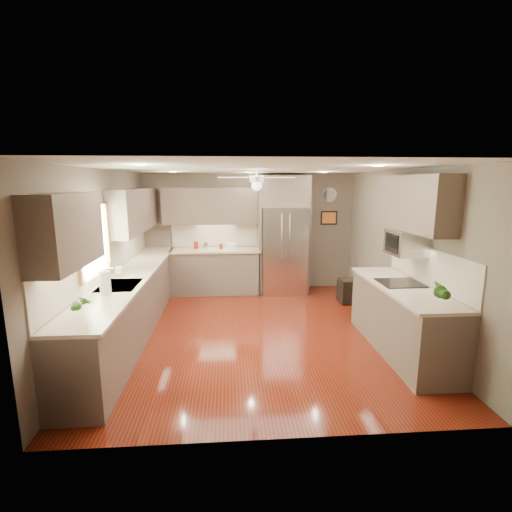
{
  "coord_description": "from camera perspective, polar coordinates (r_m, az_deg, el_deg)",
  "views": [
    {
      "loc": [
        -0.44,
        -5.47,
        2.3
      ],
      "look_at": [
        0.01,
        0.6,
        1.1
      ],
      "focal_mm": 26.0,
      "sensor_mm": 36.0,
      "label": 1
    }
  ],
  "objects": [
    {
      "name": "wall_clock",
      "position": [
        8.25,
        11.27,
        9.24
      ],
      "size": [
        0.3,
        0.03,
        0.3
      ],
      "color": "white",
      "rests_on": "wall_back"
    },
    {
      "name": "sink",
      "position": [
        5.37,
        -20.31,
        -4.54
      ],
      "size": [
        0.5,
        0.7,
        0.32
      ],
      "color": "silver",
      "rests_on": "left_run"
    },
    {
      "name": "floor",
      "position": [
        5.95,
        0.3,
        -11.55
      ],
      "size": [
        5.0,
        5.0,
        0.0
      ],
      "primitive_type": "plane",
      "color": "#471409",
      "rests_on": "ground"
    },
    {
      "name": "canister_d",
      "position": [
        7.77,
        -5.42,
        1.5
      ],
      "size": [
        0.09,
        0.09,
        0.11
      ],
      "primitive_type": "cylinder",
      "rotation": [
        0.0,
        0.0,
        0.38
      ],
      "color": "maroon",
      "rests_on": "back_run"
    },
    {
      "name": "wall_right",
      "position": [
        6.18,
        21.58,
        0.63
      ],
      "size": [
        0.0,
        5.0,
        5.0
      ],
      "primitive_type": "plane",
      "rotation": [
        1.57,
        0.0,
        -1.57
      ],
      "color": "#685A4F",
      "rests_on": "ground"
    },
    {
      "name": "window",
      "position": [
        5.33,
        -23.75,
        2.16
      ],
      "size": [
        0.05,
        1.12,
        0.92
      ],
      "color": "#BFF2B2",
      "rests_on": "wall_left"
    },
    {
      "name": "stool",
      "position": [
        7.44,
        14.05,
        -5.24
      ],
      "size": [
        0.39,
        0.39,
        0.45
      ],
      "color": "black",
      "rests_on": "ground"
    },
    {
      "name": "wall_back",
      "position": [
        8.05,
        -1.1,
        3.69
      ],
      "size": [
        4.5,
        0.0,
        4.5
      ],
      "primitive_type": "plane",
      "rotation": [
        1.57,
        0.0,
        0.0
      ],
      "color": "#685A4F",
      "rests_on": "ground"
    },
    {
      "name": "recessed_lights",
      "position": [
        5.89,
        -0.39,
        13.08
      ],
      "size": [
        2.84,
        3.14,
        0.01
      ],
      "color": "white",
      "rests_on": "ceiling"
    },
    {
      "name": "potted_plant_right",
      "position": [
        4.64,
        26.62,
        -4.83
      ],
      "size": [
        0.2,
        0.17,
        0.34
      ],
      "primitive_type": "imported",
      "rotation": [
        0.0,
        0.0,
        -0.09
      ],
      "color": "#2A5E1B",
      "rests_on": "right_run"
    },
    {
      "name": "microwave",
      "position": [
        5.56,
        22.09,
        1.89
      ],
      "size": [
        0.43,
        0.55,
        0.34
      ],
      "color": "silver",
      "rests_on": "wall_right"
    },
    {
      "name": "uppers",
      "position": [
        6.2,
        -7.11,
        7.15
      ],
      "size": [
        4.5,
        4.7,
        0.95
      ],
      "color": "brown",
      "rests_on": "wall_left"
    },
    {
      "name": "potted_plant_left",
      "position": [
        4.21,
        -25.24,
        -6.67
      ],
      "size": [
        0.17,
        0.13,
        0.29
      ],
      "primitive_type": "imported",
      "rotation": [
        0.0,
        0.0,
        -0.19
      ],
      "color": "#2A5E1B",
      "rests_on": "left_run"
    },
    {
      "name": "ceiling_fan",
      "position": [
        5.79,
        0.08,
        11.51
      ],
      "size": [
        1.18,
        1.18,
        0.32
      ],
      "color": "white",
      "rests_on": "ceiling"
    },
    {
      "name": "right_run",
      "position": [
        5.54,
        21.57,
        -8.74
      ],
      "size": [
        0.7,
        2.2,
        1.45
      ],
      "color": "brown",
      "rests_on": "ground"
    },
    {
      "name": "soap_bottle",
      "position": [
        5.88,
        -20.24,
        -1.95
      ],
      "size": [
        0.09,
        0.09,
        0.19
      ],
      "primitive_type": "imported",
      "rotation": [
        0.0,
        0.0,
        0.07
      ],
      "color": "white",
      "rests_on": "left_run"
    },
    {
      "name": "framed_print",
      "position": [
        8.28,
        11.15,
        5.78
      ],
      "size": [
        0.36,
        0.03,
        0.3
      ],
      "color": "black",
      "rests_on": "wall_back"
    },
    {
      "name": "bowl",
      "position": [
        7.77,
        -3.67,
        1.28
      ],
      "size": [
        0.22,
        0.22,
        0.05
      ],
      "primitive_type": "imported",
      "rotation": [
        0.0,
        0.0,
        0.03
      ],
      "color": "beige",
      "rests_on": "back_run"
    },
    {
      "name": "back_run",
      "position": [
        7.89,
        -6.23,
        -2.18
      ],
      "size": [
        1.85,
        0.65,
        1.45
      ],
      "color": "brown",
      "rests_on": "ground"
    },
    {
      "name": "ceiling",
      "position": [
        5.49,
        0.32,
        13.28
      ],
      "size": [
        5.0,
        5.0,
        0.0
      ],
      "primitive_type": "plane",
      "rotation": [
        3.14,
        0.0,
        0.0
      ],
      "color": "white",
      "rests_on": "ground"
    },
    {
      "name": "wall_front",
      "position": [
        3.18,
        3.91,
        -8.09
      ],
      "size": [
        4.5,
        0.0,
        4.5
      ],
      "primitive_type": "plane",
      "rotation": [
        -1.57,
        0.0,
        0.0
      ],
      "color": "#685A4F",
      "rests_on": "ground"
    },
    {
      "name": "wall_left",
      "position": [
        5.86,
        -22.2,
        0.03
      ],
      "size": [
        0.0,
        5.0,
        5.0
      ],
      "primitive_type": "plane",
      "rotation": [
        1.57,
        0.0,
        1.57
      ],
      "color": "#685A4F",
      "rests_on": "ground"
    },
    {
      "name": "canister_a",
      "position": [
        7.84,
        -9.19,
        1.64
      ],
      "size": [
        0.11,
        0.11,
        0.16
      ],
      "primitive_type": "cylinder",
      "rotation": [
        0.0,
        0.0,
        0.17
      ],
      "color": "maroon",
      "rests_on": "back_run"
    },
    {
      "name": "canister_b",
      "position": [
        7.81,
        -7.76,
        1.58
      ],
      "size": [
        0.1,
        0.1,
        0.14
      ],
      "primitive_type": "cylinder",
      "rotation": [
        0.0,
        0.0,
        0.1
      ],
      "color": "silver",
      "rests_on": "back_run"
    },
    {
      "name": "refrigerator",
      "position": [
        7.79,
        4.19,
        2.96
      ],
      "size": [
        1.06,
        0.75,
        2.45
      ],
      "color": "silver",
      "rests_on": "ground"
    },
    {
      "name": "left_run",
      "position": [
        6.1,
        -18.58,
        -6.73
      ],
      "size": [
        0.65,
        4.7,
        1.45
      ],
      "color": "brown",
      "rests_on": "ground"
    },
    {
      "name": "paper_towel",
      "position": [
        4.94,
        -22.19,
        -3.93
      ],
      "size": [
        0.13,
        0.13,
        0.33
      ],
      "color": "white",
      "rests_on": "left_run"
    }
  ]
}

